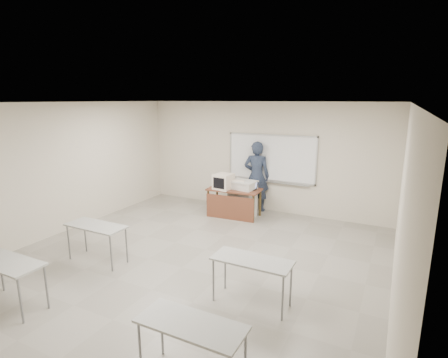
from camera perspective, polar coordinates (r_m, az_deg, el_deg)
The scene contains 10 objects.
floor at distance 6.75m, azimuth -6.85°, elevation -14.17°, with size 7.00×8.00×0.01m, color gray.
whiteboard at distance 9.59m, azimuth 7.73°, elevation 3.32°, with size 2.48×0.10×1.31m.
student_desks at distance 5.51m, azimuth -15.06°, elevation -13.26°, with size 4.40×2.20×0.73m.
instructor_desk at distance 9.18m, azimuth 1.39°, elevation -3.05°, with size 1.38×0.69×0.75m.
podium at distance 9.29m, azimuth 3.05°, elevation -3.18°, with size 0.69×0.51×0.97m.
crt_monitor at distance 9.17m, azimuth -0.04°, elevation -0.40°, with size 0.44×0.49×0.42m.
laptop at distance 9.18m, azimuth 4.36°, elevation -1.34°, with size 0.29×0.27×0.22m.
mouse at distance 9.15m, azimuth 2.89°, elevation -1.60°, with size 0.10×0.06×0.04m, color #B6B7BD.
keyboard at distance 9.11m, azimuth 1.91°, elevation -0.25°, with size 0.46×0.15×0.03m, color beige.
presenter at distance 9.69m, azimuth 5.34°, elevation 0.44°, with size 0.71×0.47×1.95m, color black.
Camera 1 is at (3.40, -4.96, 3.06)m, focal length 28.00 mm.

